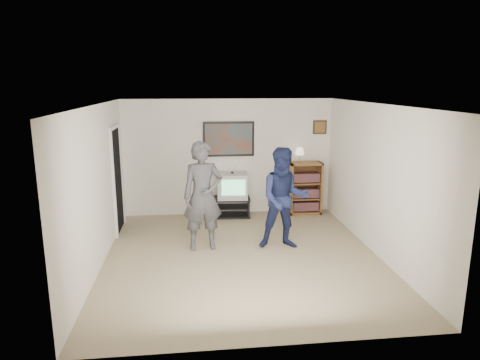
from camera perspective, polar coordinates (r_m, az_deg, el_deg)
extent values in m
cube|color=#77614B|center=(7.23, 0.31, -10.18)|extent=(4.50, 5.00, 0.01)
cube|color=white|center=(6.66, 0.34, 10.03)|extent=(4.50, 5.00, 0.01)
cube|color=silver|center=(9.28, -1.52, 3.05)|extent=(4.50, 0.01, 2.50)
cube|color=silver|center=(6.94, -18.44, -0.96)|extent=(0.01, 5.00, 2.50)
cube|color=silver|center=(7.44, 17.79, -0.01)|extent=(0.01, 5.00, 2.50)
cube|color=black|center=(9.20, -1.28, -2.49)|extent=(0.86, 0.52, 0.04)
cube|color=black|center=(9.31, -1.27, -4.72)|extent=(0.86, 0.52, 0.04)
cube|color=black|center=(9.23, -3.66, -3.68)|extent=(0.07, 0.44, 0.41)
cube|color=black|center=(9.29, 1.09, -3.54)|extent=(0.07, 0.44, 0.41)
imported|color=#3F3F43|center=(7.32, -4.98, -2.16)|extent=(0.73, 0.52, 1.88)
imported|color=#181F44|center=(7.38, 5.90, -2.49)|extent=(0.91, 0.73, 1.77)
cube|color=white|center=(7.50, -5.08, -0.33)|extent=(0.06, 0.12, 0.03)
cube|color=white|center=(7.50, 5.89, -0.22)|extent=(0.08, 0.13, 0.04)
cube|color=black|center=(9.19, -1.52, 5.48)|extent=(1.10, 0.03, 0.75)
cube|color=white|center=(9.13, -5.00, 7.28)|extent=(0.28, 0.02, 0.14)
cube|color=#31200F|center=(9.55, 10.59, 6.93)|extent=(0.30, 0.03, 0.30)
cube|color=black|center=(8.53, -16.09, -0.04)|extent=(0.03, 0.85, 2.00)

